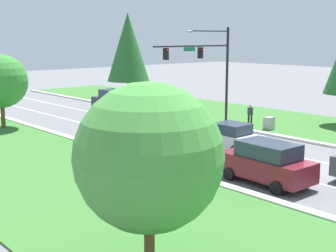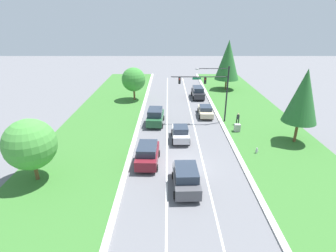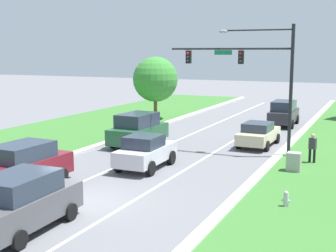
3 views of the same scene
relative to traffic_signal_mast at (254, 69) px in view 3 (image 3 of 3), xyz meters
name	(u,v)px [view 3 (image 3 of 3)]	position (x,y,z in m)	size (l,w,h in m)	color
ground_plane	(83,202)	(-3.99, -11.97, -5.11)	(160.00, 160.00, 0.00)	slate
curb_strip_right	(214,221)	(1.66, -11.97, -5.03)	(0.50, 90.00, 0.15)	beige
lane_stripe_inner_left	(48,197)	(-5.79, -11.97, -5.10)	(0.14, 81.00, 0.01)	white
lane_stripe_inner_right	(121,208)	(-2.19, -11.97, -5.10)	(0.14, 81.00, 0.01)	white
traffic_signal_mast	(254,69)	(0.00, 0.00, 0.00)	(7.56, 0.41, 7.65)	black
forest_suv	(138,130)	(-7.39, -0.75, -4.03)	(2.41, 4.80, 2.15)	#235633
graphite_suv	(21,202)	(-4.16, -15.34, -4.08)	(2.35, 4.57, 2.01)	#4C4C51
charcoal_suv	(284,113)	(-0.33, 11.69, -4.04)	(2.17, 4.87, 2.07)	#28282D
burgundy_suv	(24,165)	(-7.68, -11.20, -4.08)	(2.33, 4.64, 2.02)	maroon
silver_sedan	(145,151)	(-4.21, -5.89, -4.20)	(2.10, 4.25, 1.80)	silver
champagne_sedan	(258,134)	(-0.19, 2.39, -4.30)	(2.12, 4.67, 1.58)	beige
utility_cabinet	(294,162)	(3.06, -3.48, -4.59)	(0.70, 0.60, 1.03)	#9E9E99
pedestrian	(312,147)	(3.66, -1.21, -4.17)	(0.43, 0.33, 1.69)	black
fire_hydrant	(286,200)	(3.73, -9.25, -4.76)	(0.34, 0.20, 0.70)	#B7B7BC
oak_far_left_tree	(155,79)	(-11.55, 10.41, -1.47)	(4.03, 4.03, 5.66)	brown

